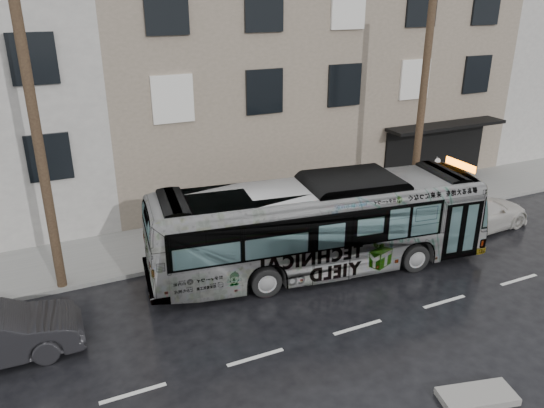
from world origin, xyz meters
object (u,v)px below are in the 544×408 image
at_px(utility_pole_front, 422,109).
at_px(utility_pole_rear, 40,151).
at_px(bus, 319,225).
at_px(white_sedan, 475,213).
at_px(sign_post, 434,184).

relative_size(utility_pole_front, utility_pole_rear, 1.00).
xyz_separation_m(bus, white_sedan, (7.31, 0.18, -0.90)).
relative_size(bus, white_sedan, 2.35).
bearing_deg(white_sedan, utility_pole_front, 30.78).
relative_size(utility_pole_rear, white_sedan, 1.81).
bearing_deg(utility_pole_front, bus, -158.92).
relative_size(utility_pole_rear, bus, 0.77).
xyz_separation_m(utility_pole_rear, bus, (8.20, -2.24, -3.02)).
xyz_separation_m(utility_pole_front, bus, (-5.80, -2.24, -3.02)).
bearing_deg(utility_pole_front, sign_post, 0.00).
height_order(utility_pole_front, utility_pole_rear, same).
height_order(bus, white_sedan, bus).
distance_m(bus, white_sedan, 7.37).
bearing_deg(sign_post, white_sedan, -78.77).
relative_size(utility_pole_front, white_sedan, 1.81).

